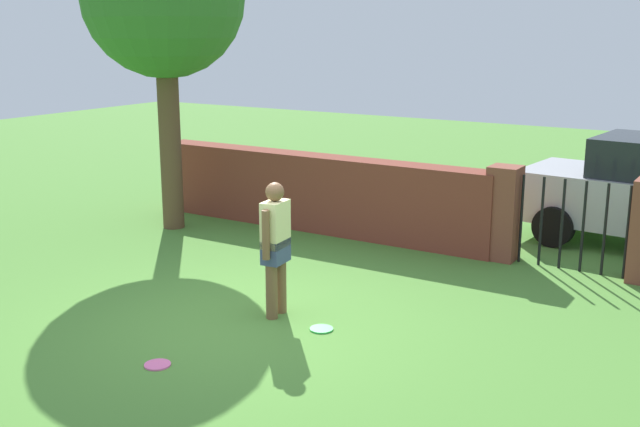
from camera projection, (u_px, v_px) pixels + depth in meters
The scene contains 6 objects.
ground_plane at pixel (243, 322), 8.96m from camera, with size 40.00×40.00×0.00m, color #4C8433.
brick_wall at pixel (317, 193), 12.90m from camera, with size 6.27×0.50×1.28m, color brown.
person at pixel (276, 243), 8.96m from camera, with size 0.26×0.54×1.62m.
fence_gate at pixel (573, 222), 10.73m from camera, with size 2.44×0.44×1.40m.
frisbee_pink at pixel (158, 365), 7.80m from camera, with size 0.27×0.27×0.02m, color pink.
frisbee_green at pixel (321, 329), 8.73m from camera, with size 0.27×0.27×0.02m, color green.
Camera 1 is at (5.18, -6.68, 3.36)m, focal length 43.01 mm.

